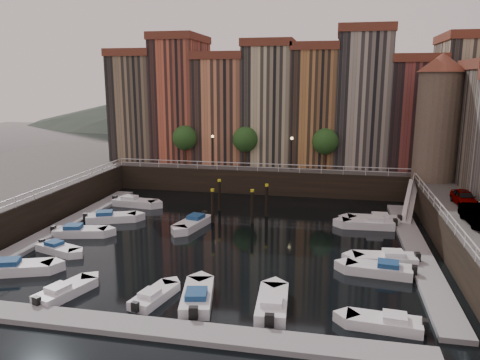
% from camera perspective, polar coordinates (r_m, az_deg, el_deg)
% --- Properties ---
extents(ground, '(200.00, 200.00, 0.00)m').
position_cam_1_polar(ground, '(43.09, -1.40, -6.84)').
color(ground, black).
rests_on(ground, ground).
extents(quay_far, '(80.00, 20.00, 3.00)m').
position_cam_1_polar(quay_far, '(67.50, 3.55, 1.44)').
color(quay_far, black).
rests_on(quay_far, ground).
extents(dock_left, '(2.00, 28.00, 0.35)m').
position_cam_1_polar(dock_left, '(48.31, -20.84, -5.33)').
color(dock_left, gray).
rests_on(dock_left, ground).
extents(dock_right, '(2.00, 28.00, 0.35)m').
position_cam_1_polar(dock_right, '(41.69, 20.76, -8.07)').
color(dock_right, gray).
rests_on(dock_right, ground).
extents(dock_near, '(30.00, 2.00, 0.35)m').
position_cam_1_polar(dock_near, '(28.13, -9.57, -17.52)').
color(dock_near, gray).
rests_on(dock_near, ground).
extents(mountains, '(145.00, 100.00, 18.00)m').
position_cam_1_polar(mountains, '(150.00, 8.84, 9.68)').
color(mountains, '#2D382D').
rests_on(mountains, ground).
extents(far_terrace, '(48.70, 10.30, 17.50)m').
position_cam_1_polar(far_terrace, '(63.54, 6.34, 9.31)').
color(far_terrace, '#806E51').
rests_on(far_terrace, quay_far).
extents(corner_tower, '(5.20, 5.20, 13.80)m').
position_cam_1_polar(corner_tower, '(55.39, 22.99, 7.23)').
color(corner_tower, '#6B5B4C').
rests_on(corner_tower, quay_right).
extents(promenade_trees, '(21.20, 3.20, 5.20)m').
position_cam_1_polar(promenade_trees, '(59.31, 1.27, 4.94)').
color(promenade_trees, black).
rests_on(promenade_trees, quay_far).
extents(street_lamps, '(10.36, 0.36, 4.18)m').
position_cam_1_polar(street_lamps, '(58.37, 1.41, 4.14)').
color(street_lamps, black).
rests_on(street_lamps, quay_far).
extents(railings, '(36.08, 34.04, 0.52)m').
position_cam_1_polar(railings, '(46.65, -0.08, -0.52)').
color(railings, white).
rests_on(railings, ground).
extents(gangway, '(2.78, 8.32, 3.73)m').
position_cam_1_polar(gangway, '(51.75, 20.03, -2.13)').
color(gangway, white).
rests_on(gangway, ground).
extents(mooring_pilings, '(5.73, 4.84, 3.78)m').
position_cam_1_polar(mooring_pilings, '(48.06, -0.30, -2.77)').
color(mooring_pilings, black).
rests_on(mooring_pilings, ground).
extents(boat_left_0, '(5.23, 3.43, 1.18)m').
position_cam_1_polar(boat_left_0, '(38.84, -25.58, -9.64)').
color(boat_left_0, silver).
rests_on(boat_left_0, ground).
extents(boat_left_1, '(4.33, 2.70, 0.97)m').
position_cam_1_polar(boat_left_1, '(41.87, -21.30, -7.81)').
color(boat_left_1, silver).
rests_on(boat_left_1, ground).
extents(boat_left_2, '(5.11, 2.83, 1.14)m').
position_cam_1_polar(boat_left_2, '(45.49, -19.00, -5.98)').
color(boat_left_2, silver).
rests_on(boat_left_2, ground).
extents(boat_left_3, '(5.22, 3.52, 1.18)m').
position_cam_1_polar(boat_left_3, '(49.04, -15.55, -4.44)').
color(boat_left_3, silver).
rests_on(boat_left_3, ground).
extents(boat_left_4, '(5.33, 2.35, 1.20)m').
position_cam_1_polar(boat_left_4, '(54.32, -12.78, -2.68)').
color(boat_left_4, silver).
rests_on(boat_left_4, ground).
extents(boat_right_0, '(4.54, 1.98, 1.03)m').
position_cam_1_polar(boat_right_0, '(29.28, 17.36, -16.29)').
color(boat_right_0, silver).
rests_on(boat_right_0, ground).
extents(boat_right_1, '(5.08, 2.30, 1.15)m').
position_cam_1_polar(boat_right_1, '(36.38, 16.75, -10.41)').
color(boat_right_1, silver).
rests_on(boat_right_1, ground).
extents(boat_right_2, '(5.14, 2.34, 1.16)m').
position_cam_1_polar(boat_right_2, '(38.50, 17.37, -9.17)').
color(boat_right_2, silver).
rests_on(boat_right_2, ground).
extents(boat_right_3, '(5.18, 2.08, 1.18)m').
position_cam_1_polar(boat_right_3, '(47.01, 15.49, -5.15)').
color(boat_right_3, silver).
rests_on(boat_right_3, ground).
extents(boat_right_4, '(5.22, 2.13, 1.19)m').
position_cam_1_polar(boat_right_4, '(48.31, 16.05, -4.72)').
color(boat_right_4, silver).
rests_on(boat_right_4, ground).
extents(boat_near_0, '(2.85, 4.58, 1.03)m').
position_cam_1_polar(boat_near_0, '(33.73, -20.64, -12.60)').
color(boat_near_0, silver).
rests_on(boat_near_0, ground).
extents(boat_near_1, '(2.33, 4.23, 0.95)m').
position_cam_1_polar(boat_near_1, '(31.60, -10.48, -13.76)').
color(boat_near_1, silver).
rests_on(boat_near_1, ground).
extents(boat_near_2, '(2.80, 5.28, 1.18)m').
position_cam_1_polar(boat_near_2, '(30.89, -5.24, -14.08)').
color(boat_near_2, silver).
rests_on(boat_near_2, ground).
extents(boat_near_3, '(2.17, 5.15, 1.17)m').
position_cam_1_polar(boat_near_3, '(30.03, 3.94, -14.87)').
color(boat_near_3, silver).
rests_on(boat_near_3, ground).
extents(car_a, '(1.79, 4.07, 1.36)m').
position_cam_1_polar(car_a, '(46.04, 25.63, -2.05)').
color(car_a, gray).
rests_on(car_a, quay_right).
extents(car_b, '(1.86, 4.70, 1.52)m').
position_cam_1_polar(car_b, '(40.31, 27.00, -3.96)').
color(car_b, gray).
rests_on(car_b, quay_right).
extents(boat_extra_836, '(2.90, 5.28, 1.18)m').
position_cam_1_polar(boat_extra_836, '(45.74, -5.73, -5.24)').
color(boat_extra_836, silver).
rests_on(boat_extra_836, ground).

